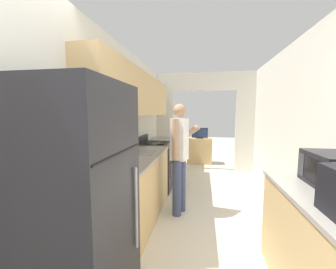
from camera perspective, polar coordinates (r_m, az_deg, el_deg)
wall_left at (r=2.98m, az=-13.38°, el=5.26°), size 0.38×7.08×2.50m
wall_right at (r=2.69m, az=37.89°, el=-0.54°), size 0.06×7.08×2.50m
wall_far_with_doorway at (r=5.33m, az=9.93°, el=5.30°), size 2.86×0.06×2.50m
counter_left at (r=3.45m, az=-6.23°, el=-11.61°), size 0.62×3.27×0.90m
refrigerator at (r=1.70m, az=-23.52°, el=-16.78°), size 0.70×0.78×1.71m
range_oven at (r=4.15m, az=-3.22°, el=-8.46°), size 0.66×0.75×1.04m
person at (r=3.03m, az=3.17°, el=-5.92°), size 0.52×0.44×1.62m
microwave at (r=2.15m, az=38.98°, el=-7.72°), size 0.35×0.47×0.28m
tv_cabinet at (r=6.19m, az=8.73°, el=-4.43°), size 0.72×0.42×0.75m
television at (r=6.08m, az=8.81°, el=0.35°), size 0.45×0.16×0.31m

